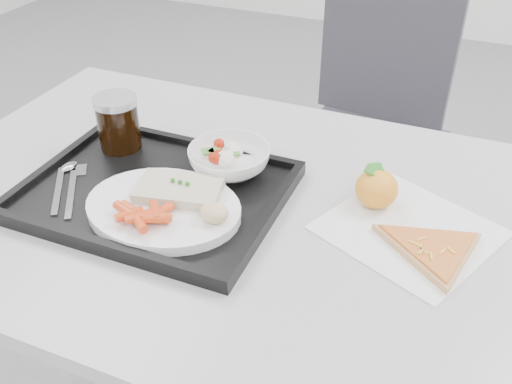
{
  "coord_description": "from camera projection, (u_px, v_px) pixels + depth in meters",
  "views": [
    {
      "loc": [
        0.36,
        -0.45,
        1.35
      ],
      "look_at": [
        0.04,
        0.31,
        0.77
      ],
      "focal_mm": 40.0,
      "sensor_mm": 36.0,
      "label": 1
    }
  ],
  "objects": [
    {
      "name": "table",
      "position": [
        232.0,
        228.0,
        1.06
      ],
      "size": [
        1.2,
        0.8,
        0.75
      ],
      "color": "#B2B1B4",
      "rests_on": "ground"
    },
    {
      "name": "chair",
      "position": [
        372.0,
        112.0,
        1.76
      ],
      "size": [
        0.47,
        0.47,
        0.93
      ],
      "color": "#36353C",
      "rests_on": "ground"
    },
    {
      "name": "tray",
      "position": [
        155.0,
        192.0,
        1.02
      ],
      "size": [
        0.45,
        0.35,
        0.03
      ],
      "color": "black",
      "rests_on": "table"
    },
    {
      "name": "dinner_plate",
      "position": [
        163.0,
        208.0,
        0.96
      ],
      "size": [
        0.27,
        0.27,
        0.02
      ],
      "color": "white",
      "rests_on": "tray"
    },
    {
      "name": "fish_fillet",
      "position": [
        179.0,
        190.0,
        0.97
      ],
      "size": [
        0.16,
        0.11,
        0.03
      ],
      "color": "beige",
      "rests_on": "dinner_plate"
    },
    {
      "name": "bread_roll",
      "position": [
        214.0,
        213.0,
        0.91
      ],
      "size": [
        0.06,
        0.05,
        0.03
      ],
      "color": "tan",
      "rests_on": "dinner_plate"
    },
    {
      "name": "salad_bowl",
      "position": [
        229.0,
        160.0,
        1.05
      ],
      "size": [
        0.15,
        0.15,
        0.05
      ],
      "color": "white",
      "rests_on": "tray"
    },
    {
      "name": "cola_glass",
      "position": [
        118.0,
        122.0,
        1.11
      ],
      "size": [
        0.08,
        0.08,
        0.11
      ],
      "color": "black",
      "rests_on": "tray"
    },
    {
      "name": "cutlery",
      "position": [
        68.0,
        181.0,
        1.03
      ],
      "size": [
        0.13,
        0.16,
        0.01
      ],
      "color": "silver",
      "rests_on": "tray"
    },
    {
      "name": "napkin",
      "position": [
        409.0,
        230.0,
        0.94
      ],
      "size": [
        0.33,
        0.32,
        0.0
      ],
      "color": "white",
      "rests_on": "table"
    },
    {
      "name": "tangerine",
      "position": [
        377.0,
        189.0,
        0.98
      ],
      "size": [
        0.08,
        0.08,
        0.07
      ],
      "color": "orange",
      "rests_on": "napkin"
    },
    {
      "name": "pizza_slice",
      "position": [
        432.0,
        249.0,
        0.89
      ],
      "size": [
        0.25,
        0.25,
        0.02
      ],
      "color": "#DCB060",
      "rests_on": "napkin"
    },
    {
      "name": "carrot_pile",
      "position": [
        144.0,
        215.0,
        0.9
      ],
      "size": [
        0.11,
        0.09,
        0.02
      ],
      "color": "red",
      "rests_on": "dinner_plate"
    },
    {
      "name": "salad_contents",
      "position": [
        226.0,
        155.0,
        1.05
      ],
      "size": [
        0.08,
        0.07,
        0.03
      ],
      "color": "#A61C0A",
      "rests_on": "salad_bowl"
    }
  ]
}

